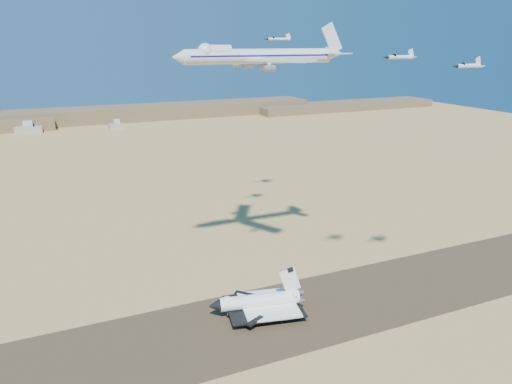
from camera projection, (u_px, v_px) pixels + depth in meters
name	position (u px, v px, depth m)	size (l,w,h in m)	color
ground	(222.00, 331.00, 186.37)	(1200.00, 1200.00, 0.00)	tan
runway	(222.00, 331.00, 186.36)	(600.00, 50.00, 0.06)	#483924
ridgeline	(129.00, 115.00, 669.52)	(960.00, 90.00, 18.00)	olive
hangars	(25.00, 130.00, 576.76)	(200.50, 29.50, 30.00)	#ACA999
shuttle	(259.00, 302.00, 196.77)	(38.52, 28.64, 18.99)	white
carrier_747	(255.00, 56.00, 196.87)	(73.41, 57.00, 18.32)	silver
crew_a	(286.00, 318.00, 193.34)	(0.60, 0.40, 1.66)	#CB530B
crew_b	(282.00, 317.00, 194.35)	(0.79, 0.45, 1.62)	#CB530B
crew_c	(282.00, 322.00, 191.20)	(0.92, 0.47, 1.57)	#CB530B
chase_jet_a	(400.00, 57.00, 167.80)	(13.74, 7.43, 3.42)	silver
chase_jet_b	(468.00, 66.00, 168.63)	(14.84, 8.21, 3.71)	silver
chase_jet_c	(265.00, 58.00, 245.08)	(15.11, 8.06, 3.76)	silver
chase_jet_d	(278.00, 39.00, 271.99)	(15.51, 8.67, 3.89)	silver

